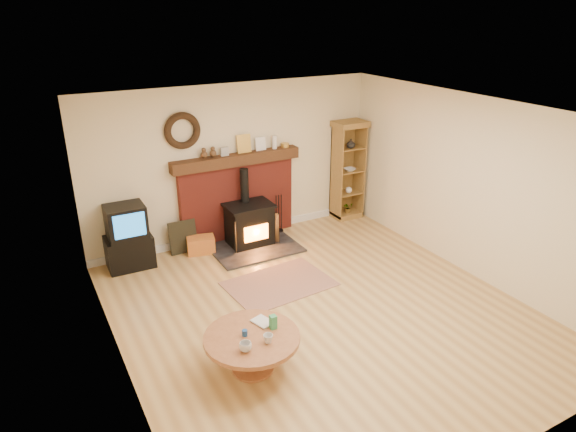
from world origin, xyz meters
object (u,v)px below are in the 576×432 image
curio_cabinet (347,170)px  coffee_table (252,342)px  wood_stove (250,226)px  tv_unit (128,238)px

curio_cabinet → coffee_table: curio_cabinet is taller
wood_stove → tv_unit: bearing=174.2°
wood_stove → tv_unit: wood_stove is taller
wood_stove → tv_unit: 1.94m
coffee_table → curio_cabinet: bearing=42.7°
wood_stove → curio_cabinet: size_ratio=0.77×
tv_unit → curio_cabinet: curio_cabinet is taller
tv_unit → coffee_table: (0.61, -3.08, -0.12)m
wood_stove → coffee_table: 3.18m
curio_cabinet → coffee_table: 4.70m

